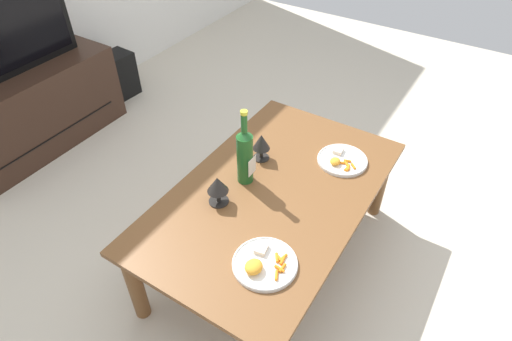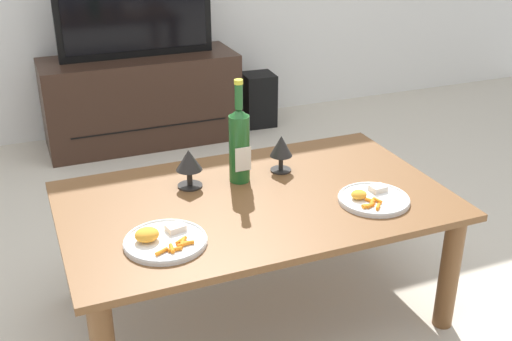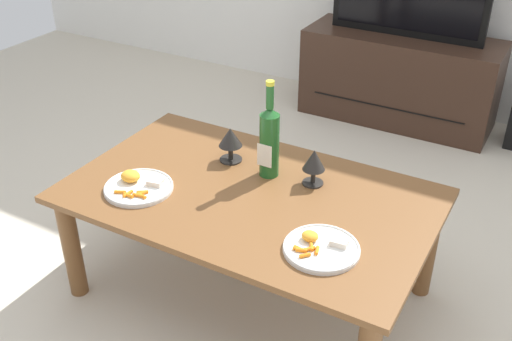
% 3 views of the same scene
% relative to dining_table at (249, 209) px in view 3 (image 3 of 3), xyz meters
% --- Properties ---
extents(ground_plane, '(6.40, 6.40, 0.00)m').
position_rel_dining_table_xyz_m(ground_plane, '(0.00, 0.00, -0.40)').
color(ground_plane, beige).
extents(dining_table, '(1.33, 0.81, 0.47)m').
position_rel_dining_table_xyz_m(dining_table, '(0.00, 0.00, 0.00)').
color(dining_table, brown).
rests_on(dining_table, ground_plane).
extents(tv_stand, '(1.15, 0.43, 0.54)m').
position_rel_dining_table_xyz_m(tv_stand, '(-0.00, 1.84, -0.13)').
color(tv_stand, '#382319').
rests_on(tv_stand, ground_plane).
extents(wine_bottle, '(0.08, 0.08, 0.38)m').
position_rel_dining_table_xyz_m(wine_bottle, '(-0.00, 0.15, 0.22)').
color(wine_bottle, '#1E5923').
rests_on(wine_bottle, dining_table).
extents(goblet_left, '(0.09, 0.09, 0.14)m').
position_rel_dining_table_xyz_m(goblet_left, '(-0.18, 0.17, 0.17)').
color(goblet_left, black).
rests_on(goblet_left, dining_table).
extents(goblet_right, '(0.08, 0.08, 0.14)m').
position_rel_dining_table_xyz_m(goblet_right, '(0.18, 0.17, 0.17)').
color(goblet_right, black).
rests_on(goblet_right, dining_table).
extents(dinner_plate_left, '(0.25, 0.25, 0.05)m').
position_rel_dining_table_xyz_m(dinner_plate_left, '(-0.37, -0.18, 0.08)').
color(dinner_plate_left, white).
rests_on(dinner_plate_left, dining_table).
extents(dinner_plate_right, '(0.25, 0.25, 0.04)m').
position_rel_dining_table_xyz_m(dinner_plate_right, '(0.36, -0.18, 0.08)').
color(dinner_plate_right, white).
rests_on(dinner_plate_right, dining_table).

